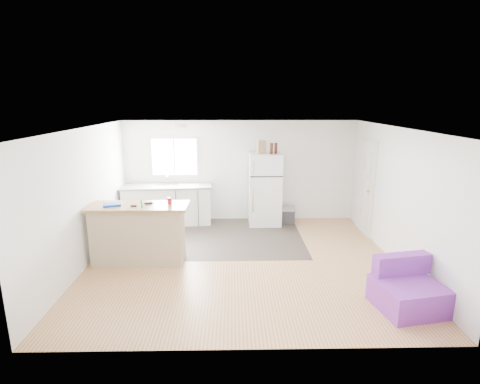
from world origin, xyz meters
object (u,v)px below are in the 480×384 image
object	(u,v)px
red_cup	(170,201)
cardboard_box	(261,147)
peninsula	(139,233)
kitchen_cabinets	(167,204)
cleaner_jug	(172,255)
purple_seat	(407,291)
blue_tray	(112,205)
cooler	(284,215)
refrigerator	(265,189)
bottle_right	(276,148)
bottle_left	(271,149)
mop	(142,252)

from	to	relation	value
red_cup	cardboard_box	bearing A→B (deg)	49.15
peninsula	kitchen_cabinets	bearing A→B (deg)	86.64
cleaner_jug	red_cup	bearing A→B (deg)	120.45
purple_seat	blue_tray	size ratio (longest dim) A/B	3.24
cooler	blue_tray	xyz separation A→B (m)	(-3.33, -2.16, 0.88)
purple_seat	cardboard_box	bearing A→B (deg)	105.23
red_cup	cooler	bearing A→B (deg)	41.78
refrigerator	cleaner_jug	size ratio (longest dim) A/B	5.51
cooler	cardboard_box	bearing A→B (deg)	-170.47
kitchen_cabinets	bottle_right	world-z (taller)	bottle_right
cleaner_jug	red_cup	distance (m)	1.00
bottle_right	cooler	bearing A→B (deg)	14.93
cleaner_jug	bottle_left	distance (m)	3.32
cooler	bottle_right	xyz separation A→B (m)	(-0.24, -0.06, 1.60)
refrigerator	cardboard_box	world-z (taller)	cardboard_box
kitchen_cabinets	peninsula	size ratio (longest dim) A/B	1.22
refrigerator	bottle_left	size ratio (longest dim) A/B	6.69
purple_seat	blue_tray	bearing A→B (deg)	150.02
kitchen_cabinets	bottle_right	distance (m)	2.85
peninsula	cardboard_box	bearing A→B (deg)	42.35
peninsula	purple_seat	world-z (taller)	peninsula
peninsula	red_cup	distance (m)	0.82
cardboard_box	refrigerator	bearing A→B (deg)	13.68
refrigerator	cardboard_box	distance (m)	0.99
cleaner_jug	cardboard_box	world-z (taller)	cardboard_box
refrigerator	mop	bearing A→B (deg)	-137.00
peninsula	refrigerator	world-z (taller)	refrigerator
mop	kitchen_cabinets	bearing A→B (deg)	94.06
mop	bottle_right	distance (m)	3.75
cooler	peninsula	bearing A→B (deg)	-138.72
peninsula	red_cup	xyz separation A→B (m)	(0.57, 0.05, 0.59)
mop	bottle_left	world-z (taller)	bottle_left
refrigerator	mop	distance (m)	3.32
cooler	cleaner_jug	distance (m)	3.19
bottle_right	refrigerator	bearing A→B (deg)	169.76
cleaner_jug	blue_tray	bearing A→B (deg)	-157.22
cardboard_box	peninsula	bearing A→B (deg)	-138.16
bottle_left	blue_tray	bearing A→B (deg)	-145.49
red_cup	bottle_right	size ratio (longest dim) A/B	0.48
peninsula	mop	distance (m)	0.34
purple_seat	cleaner_jug	bearing A→B (deg)	145.45
cooler	bottle_right	world-z (taller)	bottle_right
cardboard_box	blue_tray	bearing A→B (deg)	-142.49
purple_seat	bottle_right	xyz separation A→B (m)	(-1.47, 3.70, 1.54)
bottle_left	cleaner_jug	bearing A→B (deg)	-133.63
bottle_left	bottle_right	xyz separation A→B (m)	(0.11, 0.05, 0.00)
cooler	mop	world-z (taller)	mop
cleaner_jug	cardboard_box	distance (m)	3.24
purple_seat	red_cup	world-z (taller)	red_cup
refrigerator	kitchen_cabinets	bearing A→B (deg)	178.48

